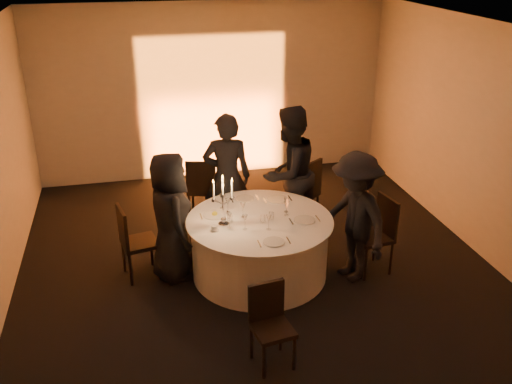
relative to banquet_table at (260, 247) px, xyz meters
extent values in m
plane|color=black|center=(0.00, 0.00, -0.38)|extent=(7.00, 7.00, 0.00)
plane|color=silver|center=(0.00, 0.00, 2.62)|extent=(7.00, 7.00, 0.00)
plane|color=beige|center=(0.00, 3.50, 1.12)|extent=(7.00, 0.00, 7.00)
plane|color=beige|center=(0.00, -3.50, 1.12)|extent=(7.00, 0.00, 7.00)
plane|color=beige|center=(3.00, 0.00, 1.12)|extent=(0.00, 7.00, 7.00)
cube|color=black|center=(0.00, 3.20, -0.33)|extent=(0.25, 0.12, 0.10)
cylinder|color=black|center=(0.00, 0.00, -0.37)|extent=(0.60, 0.60, 0.03)
cylinder|color=black|center=(0.00, 0.00, -0.01)|extent=(0.20, 0.20, 0.75)
cylinder|color=white|center=(0.00, 0.00, -0.01)|extent=(1.68, 1.68, 0.75)
cylinder|color=white|center=(0.00, 0.00, 0.38)|extent=(1.80, 1.80, 0.02)
cube|color=black|center=(-1.45, 0.31, 0.08)|extent=(0.50, 0.50, 0.05)
cube|color=black|center=(-1.64, 0.27, 0.34)|extent=(0.13, 0.42, 0.48)
cylinder|color=black|center=(-1.24, 0.17, -0.16)|extent=(0.04, 0.04, 0.45)
cylinder|color=black|center=(-1.31, 0.52, -0.16)|extent=(0.04, 0.04, 0.45)
cylinder|color=black|center=(-1.59, 0.09, -0.16)|extent=(0.04, 0.04, 0.45)
cylinder|color=black|center=(-1.67, 0.45, -0.16)|extent=(0.04, 0.04, 0.45)
cube|color=black|center=(-0.46, 1.75, 0.09)|extent=(0.52, 0.52, 0.05)
cube|color=black|center=(-0.51, 1.57, 0.35)|extent=(0.43, 0.15, 0.49)
cylinder|color=black|center=(-0.23, 1.89, -0.15)|extent=(0.04, 0.04, 0.46)
cylinder|color=black|center=(-0.59, 1.98, -0.15)|extent=(0.04, 0.04, 0.46)
cylinder|color=black|center=(-0.33, 1.53, -0.15)|extent=(0.04, 0.04, 0.46)
cylinder|color=black|center=(-0.68, 1.62, -0.15)|extent=(0.04, 0.04, 0.46)
cube|color=black|center=(0.88, 1.20, 0.12)|extent=(0.64, 0.64, 0.05)
cube|color=black|center=(1.00, 1.03, 0.40)|extent=(0.39, 0.30, 0.52)
cylinder|color=black|center=(0.92, 1.47, -0.14)|extent=(0.04, 0.04, 0.49)
cylinder|color=black|center=(0.60, 1.24, -0.14)|extent=(0.04, 0.04, 0.49)
cylinder|color=black|center=(1.15, 1.15, -0.14)|extent=(0.04, 0.04, 0.49)
cylinder|color=black|center=(0.83, 0.92, -0.14)|extent=(0.04, 0.04, 0.49)
cube|color=black|center=(1.39, -0.24, 0.09)|extent=(0.50, 0.50, 0.05)
cube|color=black|center=(1.59, -0.20, 0.36)|extent=(0.11, 0.43, 0.50)
cylinder|color=black|center=(1.18, -0.08, -0.15)|extent=(0.04, 0.04, 0.46)
cylinder|color=black|center=(1.24, -0.45, -0.15)|extent=(0.04, 0.04, 0.46)
cylinder|color=black|center=(1.54, -0.02, -0.15)|extent=(0.04, 0.04, 0.46)
cylinder|color=black|center=(1.61, -0.39, -0.15)|extent=(0.04, 0.04, 0.46)
cube|color=black|center=(-0.26, -1.66, 0.03)|extent=(0.43, 0.43, 0.05)
cube|color=black|center=(-0.29, -1.49, 0.26)|extent=(0.38, 0.10, 0.43)
cylinder|color=black|center=(-0.40, -1.84, -0.18)|extent=(0.04, 0.04, 0.40)
cylinder|color=black|center=(-0.08, -1.79, -0.18)|extent=(0.04, 0.04, 0.40)
cylinder|color=black|center=(-0.45, -1.53, -0.18)|extent=(0.04, 0.04, 0.40)
cylinder|color=black|center=(-0.13, -1.48, -0.18)|extent=(0.04, 0.04, 0.40)
imported|color=black|center=(-1.06, 0.20, 0.44)|extent=(0.66, 0.89, 1.64)
imported|color=black|center=(-0.20, 1.09, 0.52)|extent=(0.73, 0.55, 1.81)
imported|color=black|center=(0.63, 0.94, 0.56)|extent=(1.16, 1.11, 1.89)
imported|color=black|center=(1.10, -0.32, 0.44)|extent=(0.88, 1.20, 1.65)
cylinder|color=silver|center=(-0.52, 0.23, 0.39)|extent=(0.29, 0.29, 0.01)
cube|color=#B5B5BA|center=(-0.69, 0.23, 0.39)|extent=(0.01, 0.17, 0.01)
cube|color=#B5B5BA|center=(-0.35, 0.23, 0.39)|extent=(0.02, 0.17, 0.01)
sphere|color=yellow|center=(-0.52, 0.23, 0.43)|extent=(0.07, 0.07, 0.07)
cylinder|color=silver|center=(-0.06, 0.62, 0.39)|extent=(0.25, 0.25, 0.01)
cube|color=#B5B5BA|center=(-0.23, 0.62, 0.39)|extent=(0.02, 0.17, 0.01)
cube|color=#B5B5BA|center=(0.11, 0.62, 0.39)|extent=(0.02, 0.17, 0.01)
cylinder|color=silver|center=(0.36, 0.50, 0.39)|extent=(0.29, 0.29, 0.01)
cube|color=#B5B5BA|center=(0.19, 0.50, 0.39)|extent=(0.02, 0.17, 0.01)
cube|color=#B5B5BA|center=(0.53, 0.50, 0.39)|extent=(0.01, 0.17, 0.01)
cylinder|color=silver|center=(0.52, -0.15, 0.39)|extent=(0.26, 0.26, 0.01)
cube|color=#B5B5BA|center=(0.35, -0.15, 0.39)|extent=(0.02, 0.17, 0.01)
cube|color=#B5B5BA|center=(0.69, -0.15, 0.39)|extent=(0.01, 0.17, 0.01)
cylinder|color=silver|center=(0.02, -0.60, 0.39)|extent=(0.25, 0.25, 0.01)
cube|color=#B5B5BA|center=(-0.15, -0.60, 0.39)|extent=(0.02, 0.17, 0.01)
cube|color=#B5B5BA|center=(0.19, -0.60, 0.39)|extent=(0.02, 0.17, 0.01)
cylinder|color=silver|center=(-0.59, -0.16, 0.39)|extent=(0.11, 0.11, 0.01)
cylinder|color=silver|center=(-0.59, -0.16, 0.42)|extent=(0.07, 0.07, 0.06)
cylinder|color=silver|center=(-0.45, -0.04, 0.40)|extent=(0.13, 0.13, 0.02)
sphere|color=silver|center=(-0.45, -0.04, 0.46)|extent=(0.07, 0.07, 0.07)
cylinder|color=silver|center=(-0.45, -0.04, 0.59)|extent=(0.03, 0.03, 0.34)
cylinder|color=silver|center=(-0.45, -0.04, 0.77)|extent=(0.06, 0.06, 0.03)
cylinder|color=silver|center=(-0.45, -0.04, 0.89)|extent=(0.02, 0.02, 0.22)
cone|color=orange|center=(-0.45, -0.04, 1.02)|extent=(0.02, 0.02, 0.04)
cylinder|color=silver|center=(-0.51, -0.04, 0.69)|extent=(0.12, 0.02, 0.08)
cylinder|color=silver|center=(-0.56, -0.04, 0.72)|extent=(0.05, 0.05, 0.03)
cylinder|color=silver|center=(-0.56, -0.04, 0.84)|extent=(0.02, 0.02, 0.22)
cone|color=orange|center=(-0.56, -0.04, 0.97)|extent=(0.02, 0.02, 0.04)
cylinder|color=silver|center=(-0.40, -0.04, 0.69)|extent=(0.12, 0.02, 0.08)
cylinder|color=silver|center=(-0.34, -0.04, 0.72)|extent=(0.05, 0.05, 0.03)
cylinder|color=silver|center=(-0.34, -0.04, 0.84)|extent=(0.02, 0.02, 0.22)
cone|color=orange|center=(-0.34, -0.04, 0.97)|extent=(0.02, 0.02, 0.04)
cylinder|color=silver|center=(0.34, 0.04, 0.39)|extent=(0.06, 0.06, 0.01)
cylinder|color=silver|center=(0.34, 0.04, 0.44)|extent=(0.01, 0.01, 0.10)
cone|color=silver|center=(0.34, 0.04, 0.53)|extent=(0.07, 0.07, 0.09)
cylinder|color=silver|center=(-0.40, -0.13, 0.39)|extent=(0.06, 0.06, 0.01)
cylinder|color=silver|center=(-0.40, -0.13, 0.44)|extent=(0.01, 0.01, 0.10)
cone|color=silver|center=(-0.40, -0.13, 0.53)|extent=(0.07, 0.07, 0.09)
cylinder|color=silver|center=(0.04, -0.28, 0.39)|extent=(0.06, 0.06, 0.01)
cylinder|color=silver|center=(0.04, -0.28, 0.44)|extent=(0.01, 0.01, 0.10)
cone|color=silver|center=(0.04, -0.28, 0.53)|extent=(0.07, 0.07, 0.09)
cylinder|color=silver|center=(-0.39, 0.42, 0.39)|extent=(0.06, 0.06, 0.01)
cylinder|color=silver|center=(-0.39, 0.42, 0.44)|extent=(0.01, 0.01, 0.10)
cone|color=silver|center=(-0.39, 0.42, 0.53)|extent=(0.07, 0.07, 0.09)
cylinder|color=silver|center=(-0.18, 0.12, 0.39)|extent=(0.06, 0.06, 0.01)
cylinder|color=silver|center=(-0.18, 0.12, 0.44)|extent=(0.01, 0.01, 0.10)
cone|color=silver|center=(-0.18, 0.12, 0.53)|extent=(0.07, 0.07, 0.09)
cylinder|color=silver|center=(0.37, 0.13, 0.39)|extent=(0.06, 0.06, 0.01)
cylinder|color=silver|center=(0.37, 0.13, 0.44)|extent=(0.01, 0.01, 0.10)
cone|color=silver|center=(0.37, 0.13, 0.53)|extent=(0.07, 0.07, 0.09)
cylinder|color=silver|center=(-0.23, -0.21, 0.39)|extent=(0.06, 0.06, 0.01)
cylinder|color=silver|center=(-0.23, -0.21, 0.44)|extent=(0.01, 0.01, 0.10)
cone|color=silver|center=(-0.23, -0.21, 0.53)|extent=(0.07, 0.07, 0.09)
cylinder|color=silver|center=(-0.34, 0.28, 0.39)|extent=(0.06, 0.06, 0.01)
cylinder|color=silver|center=(-0.34, 0.28, 0.44)|extent=(0.01, 0.01, 0.10)
cone|color=silver|center=(-0.34, 0.28, 0.53)|extent=(0.07, 0.07, 0.09)
cylinder|color=silver|center=(-0.37, 0.01, 0.43)|extent=(0.07, 0.07, 0.09)
cylinder|color=silver|center=(0.14, -0.02, 0.43)|extent=(0.07, 0.07, 0.09)
cylinder|color=silver|center=(0.02, -0.08, 0.43)|extent=(0.07, 0.07, 0.09)
camera|label=1|loc=(-1.44, -6.03, 3.52)|focal=40.00mm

